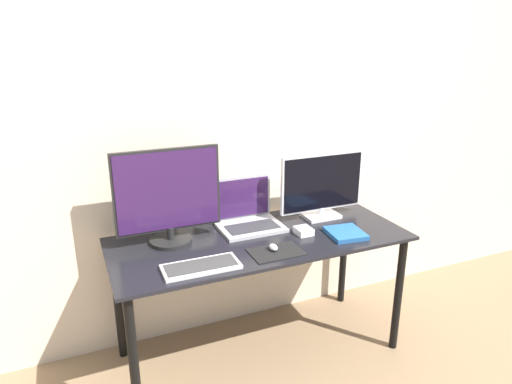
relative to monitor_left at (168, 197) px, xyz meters
name	(u,v)px	position (x,y,z in m)	size (l,w,h in m)	color
wall_back	(232,120)	(0.44, 0.26, 0.31)	(7.00, 0.05, 2.50)	beige
desk	(260,253)	(0.44, -0.12, -0.33)	(1.54, 0.64, 0.70)	black
monitor_left	(168,197)	(0.00, 0.00, 0.00)	(0.52, 0.21, 0.48)	black
monitor_right	(322,186)	(0.88, 0.00, -0.05)	(0.51, 0.14, 0.38)	silver
laptop	(248,215)	(0.44, 0.05, -0.18)	(0.34, 0.26, 0.26)	#ADADB2
keyboard	(201,267)	(0.06, -0.33, -0.23)	(0.35, 0.16, 0.02)	silver
mousepad	(277,252)	(0.44, -0.32, -0.24)	(0.25, 0.17, 0.00)	black
mouse	(273,247)	(0.43, -0.30, -0.22)	(0.04, 0.06, 0.03)	silver
book	(345,233)	(0.86, -0.28, -0.23)	(0.20, 0.21, 0.02)	#235B9E
power_brick	(304,231)	(0.67, -0.17, -0.23)	(0.08, 0.09, 0.03)	white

